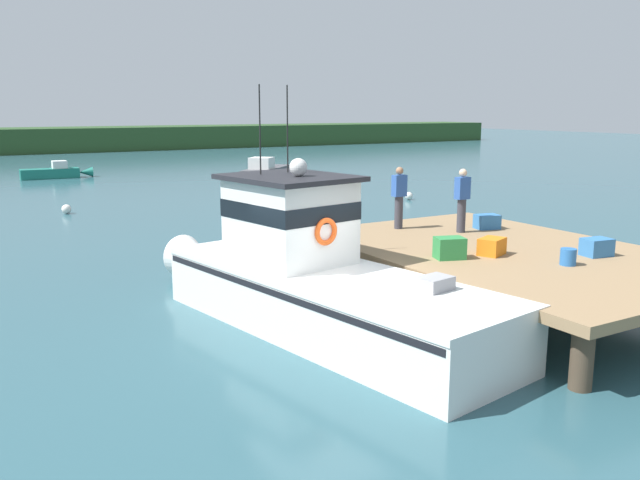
# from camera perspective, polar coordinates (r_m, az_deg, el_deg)

# --- Properties ---
(ground_plane) EXTENTS (200.00, 200.00, 0.00)m
(ground_plane) POSITION_cam_1_polar(r_m,az_deg,el_deg) (12.86, 0.45, -8.35)
(ground_plane) COLOR #2D5660
(dock) EXTENTS (6.00, 9.00, 1.20)m
(dock) POSITION_cam_1_polar(r_m,az_deg,el_deg) (15.50, 15.86, -1.26)
(dock) COLOR #4C3D2D
(dock) RESTS_ON ground
(main_fishing_boat) EXTENTS (3.87, 9.97, 4.80)m
(main_fishing_boat) POSITION_cam_1_polar(r_m,az_deg,el_deg) (13.27, -0.91, -3.19)
(main_fishing_boat) COLOR white
(main_fishing_boat) RESTS_ON ground
(crate_stack_near_edge) EXTENTS (0.71, 0.61, 0.46)m
(crate_stack_near_edge) POSITION_cam_1_polar(r_m,az_deg,el_deg) (14.21, 11.13, -0.68)
(crate_stack_near_edge) COLOR #2D8442
(crate_stack_near_edge) RESTS_ON dock
(crate_single_by_cleat) EXTENTS (0.72, 0.64, 0.37)m
(crate_single_by_cleat) POSITION_cam_1_polar(r_m,az_deg,el_deg) (14.79, 14.60, -0.54)
(crate_single_by_cleat) COLOR orange
(crate_single_by_cleat) RESTS_ON dock
(crate_stack_mid_dock) EXTENTS (0.66, 0.52, 0.38)m
(crate_stack_mid_dock) POSITION_cam_1_polar(r_m,az_deg,el_deg) (15.41, 22.77, -0.57)
(crate_stack_mid_dock) COLOR #3370B2
(crate_stack_mid_dock) RESTS_ON dock
(crate_single_far) EXTENTS (0.69, 0.57, 0.38)m
(crate_single_far) POSITION_cam_1_polar(r_m,az_deg,el_deg) (17.98, 14.22, 1.54)
(crate_single_far) COLOR #3370B2
(crate_single_far) RESTS_ON dock
(bait_bucket) EXTENTS (0.32, 0.32, 0.34)m
(bait_bucket) POSITION_cam_1_polar(r_m,az_deg,el_deg) (14.29, 20.62, -1.37)
(bait_bucket) COLOR #2866B2
(bait_bucket) RESTS_ON dock
(deckhand_by_the_boat) EXTENTS (0.36, 0.22, 1.63)m
(deckhand_by_the_boat) POSITION_cam_1_polar(r_m,az_deg,el_deg) (17.49, 6.84, 3.76)
(deckhand_by_the_boat) COLOR #383842
(deckhand_by_the_boat) RESTS_ON dock
(deckhand_further_back) EXTENTS (0.36, 0.22, 1.63)m
(deckhand_further_back) POSITION_cam_1_polar(r_m,az_deg,el_deg) (17.21, 12.16, 3.47)
(deckhand_further_back) COLOR #383842
(deckhand_further_back) RESTS_ON dock
(moored_boat_far_left) EXTENTS (4.32, 1.22, 1.09)m
(moored_boat_far_left) POSITION_cam_1_polar(r_m,az_deg,el_deg) (44.95, -21.90, 5.44)
(moored_boat_far_left) COLOR #196B5B
(moored_boat_far_left) RESTS_ON ground
(moored_boat_far_right) EXTENTS (5.09, 5.19, 1.54)m
(moored_boat_far_right) POSITION_cam_1_polar(r_m,az_deg,el_deg) (39.11, -4.85, 5.68)
(moored_boat_far_right) COLOR #4C4C51
(moored_boat_far_right) RESTS_ON ground
(mooring_buoy_spare_mooring) EXTENTS (0.37, 0.37, 0.37)m
(mooring_buoy_spare_mooring) POSITION_cam_1_polar(r_m,az_deg,el_deg) (32.15, 7.68, 3.79)
(mooring_buoy_spare_mooring) COLOR silver
(mooring_buoy_spare_mooring) RESTS_ON ground
(mooring_buoy_channel_marker) EXTENTS (0.39, 0.39, 0.39)m
(mooring_buoy_channel_marker) POSITION_cam_1_polar(r_m,az_deg,el_deg) (29.55, -21.04, 2.50)
(mooring_buoy_channel_marker) COLOR silver
(mooring_buoy_channel_marker) RESTS_ON ground
(far_shoreline) EXTENTS (120.00, 8.00, 2.40)m
(far_shoreline) POSITION_cam_1_polar(r_m,az_deg,el_deg) (72.72, -25.81, 7.71)
(far_shoreline) COLOR #284723
(far_shoreline) RESTS_ON ground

